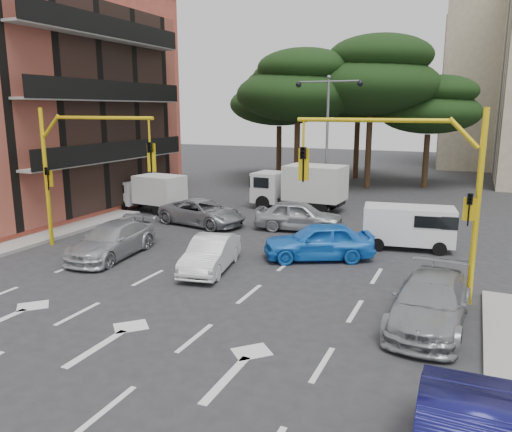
{
  "coord_description": "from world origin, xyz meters",
  "views": [
    {
      "loc": [
        8.4,
        -14.06,
        5.96
      ],
      "look_at": [
        0.3,
        4.43,
        1.6
      ],
      "focal_mm": 35.0,
      "sensor_mm": 36.0,
      "label": 1
    }
  ],
  "objects_px": {
    "car_white_hatch": "(211,254)",
    "car_silver_wagon": "(112,240)",
    "box_truck_a": "(150,193)",
    "car_silver_cross_a": "(202,212)",
    "signal_mast_right": "(417,177)",
    "signal_mast_left": "(77,159)",
    "van_white": "(408,227)",
    "car_silver_cross_b": "(299,216)",
    "box_truck_b": "(299,188)",
    "car_blue_compact": "(319,241)",
    "car_silver_parked": "(430,302)",
    "street_lamp_center": "(328,117)"
  },
  "relations": [
    {
      "from": "box_truck_b",
      "to": "car_silver_cross_b",
      "type": "bearing_deg",
      "value": -157.85
    },
    {
      "from": "car_silver_cross_b",
      "to": "van_white",
      "type": "distance_m",
      "value": 5.53
    },
    {
      "from": "car_white_hatch",
      "to": "car_silver_cross_a",
      "type": "bearing_deg",
      "value": 111.02
    },
    {
      "from": "signal_mast_left",
      "to": "car_white_hatch",
      "type": "xyz_separation_m",
      "value": [
        6.46,
        -0.32,
        -3.25
      ]
    },
    {
      "from": "car_silver_parked",
      "to": "box_truck_b",
      "type": "xyz_separation_m",
      "value": [
        -8.6,
        13.95,
        0.67
      ]
    },
    {
      "from": "car_blue_compact",
      "to": "box_truck_b",
      "type": "relative_size",
      "value": 0.79
    },
    {
      "from": "car_blue_compact",
      "to": "car_silver_cross_a",
      "type": "distance_m",
      "value": 8.07
    },
    {
      "from": "car_blue_compact",
      "to": "box_truck_a",
      "type": "bearing_deg",
      "value": -140.66
    },
    {
      "from": "signal_mast_right",
      "to": "car_white_hatch",
      "type": "bearing_deg",
      "value": -177.44
    },
    {
      "from": "car_silver_cross_a",
      "to": "car_silver_cross_b",
      "type": "relative_size",
      "value": 1.08
    },
    {
      "from": "car_silver_parked",
      "to": "car_silver_wagon",
      "type": "bearing_deg",
      "value": 174.53
    },
    {
      "from": "signal_mast_left",
      "to": "car_white_hatch",
      "type": "relative_size",
      "value": 1.55
    },
    {
      "from": "car_white_hatch",
      "to": "car_silver_wagon",
      "type": "bearing_deg",
      "value": 169.36
    },
    {
      "from": "signal_mast_left",
      "to": "van_white",
      "type": "relative_size",
      "value": 1.6
    },
    {
      "from": "signal_mast_left",
      "to": "box_truck_b",
      "type": "xyz_separation_m",
      "value": [
        5.81,
        11.81,
        -2.52
      ]
    },
    {
      "from": "car_silver_cross_b",
      "to": "box_truck_a",
      "type": "height_order",
      "value": "box_truck_a"
    },
    {
      "from": "street_lamp_center",
      "to": "car_silver_parked",
      "type": "xyz_separation_m",
      "value": [
        7.6,
        -16.15,
        -4.74
      ]
    },
    {
      "from": "signal_mast_right",
      "to": "car_silver_wagon",
      "type": "height_order",
      "value": "signal_mast_right"
    },
    {
      "from": "car_silver_cross_b",
      "to": "van_white",
      "type": "height_order",
      "value": "van_white"
    },
    {
      "from": "car_blue_compact",
      "to": "car_silver_cross_b",
      "type": "bearing_deg",
      "value": -178.68
    },
    {
      "from": "street_lamp_center",
      "to": "car_silver_wagon",
      "type": "height_order",
      "value": "street_lamp_center"
    },
    {
      "from": "signal_mast_left",
      "to": "car_silver_parked",
      "type": "xyz_separation_m",
      "value": [
        14.4,
        -2.14,
        -3.19
      ]
    },
    {
      "from": "signal_mast_right",
      "to": "car_silver_wagon",
      "type": "xyz_separation_m",
      "value": [
        -11.73,
        -0.34,
        -3.21
      ]
    },
    {
      "from": "car_silver_cross_b",
      "to": "box_truck_a",
      "type": "relative_size",
      "value": 0.99
    },
    {
      "from": "signal_mast_right",
      "to": "car_blue_compact",
      "type": "relative_size",
      "value": 1.37
    },
    {
      "from": "street_lamp_center",
      "to": "car_silver_cross_a",
      "type": "height_order",
      "value": "street_lamp_center"
    },
    {
      "from": "car_white_hatch",
      "to": "van_white",
      "type": "relative_size",
      "value": 1.03
    },
    {
      "from": "car_silver_wagon",
      "to": "car_silver_cross_a",
      "type": "relative_size",
      "value": 0.98
    },
    {
      "from": "car_silver_cross_a",
      "to": "van_white",
      "type": "distance_m",
      "value": 10.4
    },
    {
      "from": "car_blue_compact",
      "to": "car_silver_wagon",
      "type": "height_order",
      "value": "car_blue_compact"
    },
    {
      "from": "car_silver_wagon",
      "to": "van_white",
      "type": "relative_size",
      "value": 1.24
    },
    {
      "from": "signal_mast_left",
      "to": "car_silver_parked",
      "type": "distance_m",
      "value": 14.91
    },
    {
      "from": "signal_mast_left",
      "to": "street_lamp_center",
      "type": "distance_m",
      "value": 15.65
    },
    {
      "from": "street_lamp_center",
      "to": "car_blue_compact",
      "type": "relative_size",
      "value": 1.77
    },
    {
      "from": "signal_mast_right",
      "to": "signal_mast_left",
      "type": "height_order",
      "value": "same"
    },
    {
      "from": "car_silver_cross_b",
      "to": "box_truck_b",
      "type": "xyz_separation_m",
      "value": [
        -1.64,
        4.8,
        0.62
      ]
    },
    {
      "from": "car_silver_wagon",
      "to": "car_silver_parked",
      "type": "distance_m",
      "value": 12.66
    },
    {
      "from": "signal_mast_left",
      "to": "street_lamp_center",
      "type": "height_order",
      "value": "street_lamp_center"
    },
    {
      "from": "box_truck_a",
      "to": "car_silver_cross_a",
      "type": "bearing_deg",
      "value": -105.44
    },
    {
      "from": "signal_mast_right",
      "to": "van_white",
      "type": "height_order",
      "value": "signal_mast_right"
    },
    {
      "from": "car_white_hatch",
      "to": "box_truck_a",
      "type": "relative_size",
      "value": 0.88
    },
    {
      "from": "van_white",
      "to": "box_truck_b",
      "type": "distance_m",
      "value": 9.27
    },
    {
      "from": "car_white_hatch",
      "to": "car_silver_wagon",
      "type": "relative_size",
      "value": 0.83
    },
    {
      "from": "street_lamp_center",
      "to": "car_silver_cross_b",
      "type": "distance_m",
      "value": 8.45
    },
    {
      "from": "car_silver_wagon",
      "to": "van_white",
      "type": "distance_m",
      "value": 12.55
    },
    {
      "from": "car_white_hatch",
      "to": "box_truck_a",
      "type": "bearing_deg",
      "value": 125.18
    },
    {
      "from": "car_blue_compact",
      "to": "box_truck_b",
      "type": "distance_m",
      "value": 9.96
    },
    {
      "from": "box_truck_b",
      "to": "car_blue_compact",
      "type": "bearing_deg",
      "value": -153.42
    },
    {
      "from": "signal_mast_left",
      "to": "car_silver_cross_a",
      "type": "bearing_deg",
      "value": 68.2
    },
    {
      "from": "car_white_hatch",
      "to": "car_silver_wagon",
      "type": "xyz_separation_m",
      "value": [
        -4.58,
        -0.02,
        0.04
      ]
    }
  ]
}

